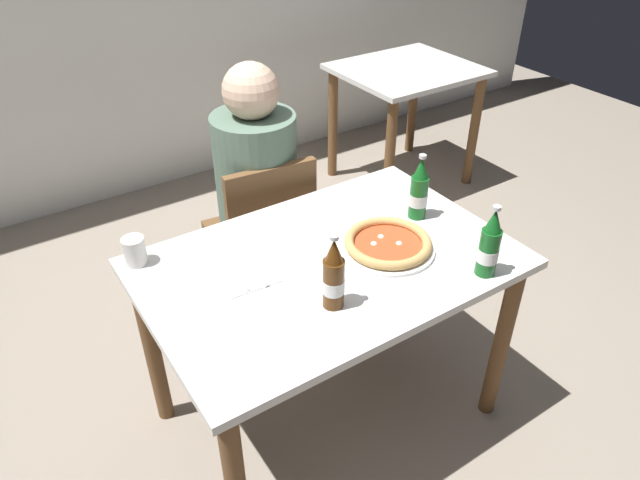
# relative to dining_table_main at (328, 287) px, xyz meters

# --- Properties ---
(ground_plane) EXTENTS (8.00, 8.00, 0.00)m
(ground_plane) POSITION_rel_dining_table_main_xyz_m (0.00, 0.00, -0.64)
(ground_plane) COLOR gray
(dining_table_main) EXTENTS (1.20, 0.80, 0.75)m
(dining_table_main) POSITION_rel_dining_table_main_xyz_m (0.00, 0.00, 0.00)
(dining_table_main) COLOR silver
(dining_table_main) RESTS_ON ground_plane
(chair_behind_table) EXTENTS (0.44, 0.44, 0.85)m
(chair_behind_table) POSITION_rel_dining_table_main_xyz_m (0.08, 0.61, -0.15)
(chair_behind_table) COLOR brown
(chair_behind_table) RESTS_ON ground_plane
(diner_seated) EXTENTS (0.34, 0.34, 1.21)m
(diner_seated) POSITION_rel_dining_table_main_xyz_m (0.09, 0.66, -0.05)
(diner_seated) COLOR #2D3342
(diner_seated) RESTS_ON ground_plane
(dining_table_background) EXTENTS (0.80, 0.70, 0.75)m
(dining_table_background) POSITION_rel_dining_table_main_xyz_m (1.48, 1.34, -0.04)
(dining_table_background) COLOR silver
(dining_table_background) RESTS_ON ground_plane
(pizza_margherita_near) EXTENTS (0.32, 0.32, 0.04)m
(pizza_margherita_near) POSITION_rel_dining_table_main_xyz_m (0.20, -0.06, 0.13)
(pizza_margherita_near) COLOR white
(pizza_margherita_near) RESTS_ON dining_table_main
(beer_bottle_left) EXTENTS (0.07, 0.07, 0.25)m
(beer_bottle_left) POSITION_rel_dining_table_main_xyz_m (0.37, -0.33, 0.22)
(beer_bottle_left) COLOR #14591E
(beer_bottle_left) RESTS_ON dining_table_main
(beer_bottle_center) EXTENTS (0.07, 0.07, 0.25)m
(beer_bottle_center) POSITION_rel_dining_table_main_xyz_m (0.42, 0.05, 0.22)
(beer_bottle_center) COLOR #14591E
(beer_bottle_center) RESTS_ON dining_table_main
(beer_bottle_right) EXTENTS (0.07, 0.07, 0.25)m
(beer_bottle_right) POSITION_rel_dining_table_main_xyz_m (-0.11, -0.19, 0.22)
(beer_bottle_right) COLOR #512D0F
(beer_bottle_right) RESTS_ON dining_table_main
(napkin_with_cutlery) EXTENTS (0.19, 0.19, 0.01)m
(napkin_with_cutlery) POSITION_rel_dining_table_main_xyz_m (-0.26, 0.08, 0.12)
(napkin_with_cutlery) COLOR white
(napkin_with_cutlery) RESTS_ON dining_table_main
(paper_cup) EXTENTS (0.07, 0.07, 0.09)m
(paper_cup) POSITION_rel_dining_table_main_xyz_m (-0.53, 0.33, 0.16)
(paper_cup) COLOR white
(paper_cup) RESTS_ON dining_table_main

